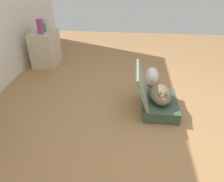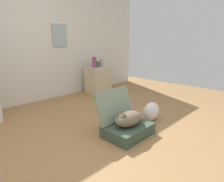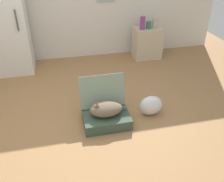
{
  "view_description": "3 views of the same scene",
  "coord_description": "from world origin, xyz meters",
  "px_view_note": "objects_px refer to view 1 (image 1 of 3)",
  "views": [
    {
      "loc": [
        -2.1,
        0.22,
        1.73
      ],
      "look_at": [
        0.22,
        0.46,
        0.3
      ],
      "focal_mm": 34.35,
      "sensor_mm": 36.0,
      "label": 1
    },
    {
      "loc": [
        -1.58,
        -1.68,
        1.23
      ],
      "look_at": [
        0.54,
        0.36,
        0.48
      ],
      "focal_mm": 31.2,
      "sensor_mm": 36.0,
      "label": 2
    },
    {
      "loc": [
        -0.23,
        -2.79,
        2.16
      ],
      "look_at": [
        0.44,
        0.12,
        0.33
      ],
      "focal_mm": 39.56,
      "sensor_mm": 36.0,
      "label": 3
    }
  ],
  "objects_px": {
    "cat": "(161,94)",
    "plastic_bag_white": "(152,77)",
    "vase_round": "(43,28)",
    "vase_short": "(45,24)",
    "vase_tall": "(40,27)",
    "suitcase_base": "(159,105)",
    "side_table": "(46,48)"
  },
  "relations": [
    {
      "from": "suitcase_base",
      "to": "vase_tall",
      "type": "height_order",
      "value": "vase_tall"
    },
    {
      "from": "cat",
      "to": "vase_short",
      "type": "bearing_deg",
      "value": 54.41
    },
    {
      "from": "plastic_bag_white",
      "to": "side_table",
      "type": "relative_size",
      "value": 0.52
    },
    {
      "from": "plastic_bag_white",
      "to": "side_table",
      "type": "height_order",
      "value": "side_table"
    },
    {
      "from": "vase_tall",
      "to": "vase_short",
      "type": "height_order",
      "value": "vase_tall"
    },
    {
      "from": "vase_tall",
      "to": "plastic_bag_white",
      "type": "bearing_deg",
      "value": -104.49
    },
    {
      "from": "vase_round",
      "to": "side_table",
      "type": "bearing_deg",
      "value": 90.0
    },
    {
      "from": "cat",
      "to": "plastic_bag_white",
      "type": "relative_size",
      "value": 1.58
    },
    {
      "from": "side_table",
      "to": "vase_short",
      "type": "height_order",
      "value": "vase_short"
    },
    {
      "from": "cat",
      "to": "side_table",
      "type": "xyz_separation_m",
      "value": [
        1.31,
        2.02,
        0.07
      ]
    },
    {
      "from": "cat",
      "to": "vase_short",
      "type": "distance_m",
      "value": 2.53
    },
    {
      "from": "suitcase_base",
      "to": "vase_tall",
      "type": "bearing_deg",
      "value": 59.79
    },
    {
      "from": "plastic_bag_white",
      "to": "vase_tall",
      "type": "relative_size",
      "value": 1.31
    },
    {
      "from": "plastic_bag_white",
      "to": "vase_short",
      "type": "xyz_separation_m",
      "value": [
        0.78,
        1.96,
        0.58
      ]
    },
    {
      "from": "vase_tall",
      "to": "vase_round",
      "type": "relative_size",
      "value": 1.87
    },
    {
      "from": "side_table",
      "to": "vase_tall",
      "type": "height_order",
      "value": "vase_tall"
    },
    {
      "from": "suitcase_base",
      "to": "vase_tall",
      "type": "xyz_separation_m",
      "value": [
        1.16,
        1.99,
        0.68
      ]
    },
    {
      "from": "side_table",
      "to": "vase_round",
      "type": "xyz_separation_m",
      "value": [
        0.0,
        -0.01,
        0.38
      ]
    },
    {
      "from": "plastic_bag_white",
      "to": "vase_round",
      "type": "bearing_deg",
      "value": 71.86
    },
    {
      "from": "plastic_bag_white",
      "to": "vase_short",
      "type": "distance_m",
      "value": 2.18
    },
    {
      "from": "side_table",
      "to": "vase_tall",
      "type": "distance_m",
      "value": 0.46
    },
    {
      "from": "cat",
      "to": "vase_round",
      "type": "bearing_deg",
      "value": 57.02
    },
    {
      "from": "suitcase_base",
      "to": "cat",
      "type": "height_order",
      "value": "cat"
    },
    {
      "from": "cat",
      "to": "plastic_bag_white",
      "type": "height_order",
      "value": "cat"
    },
    {
      "from": "vase_round",
      "to": "vase_short",
      "type": "bearing_deg",
      "value": 3.19
    },
    {
      "from": "cat",
      "to": "side_table",
      "type": "bearing_deg",
      "value": 57.11
    },
    {
      "from": "vase_tall",
      "to": "vase_round",
      "type": "bearing_deg",
      "value": 8.25
    },
    {
      "from": "vase_short",
      "to": "vase_round",
      "type": "relative_size",
      "value": 1.47
    },
    {
      "from": "cat",
      "to": "vase_tall",
      "type": "relative_size",
      "value": 2.08
    },
    {
      "from": "plastic_bag_white",
      "to": "side_table",
      "type": "distance_m",
      "value": 2.06
    },
    {
      "from": "suitcase_base",
      "to": "side_table",
      "type": "bearing_deg",
      "value": 57.24
    },
    {
      "from": "plastic_bag_white",
      "to": "vase_short",
      "type": "relative_size",
      "value": 1.67
    }
  ]
}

